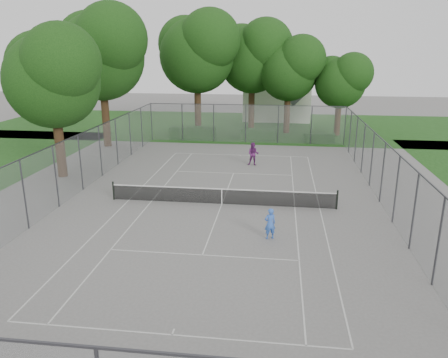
# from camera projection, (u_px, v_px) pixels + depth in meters

# --- Properties ---
(ground) EXTENTS (120.00, 120.00, 0.00)m
(ground) POSITION_uv_depth(u_px,v_px,m) (222.00, 204.00, 24.84)
(ground) COLOR slate
(ground) RESTS_ON ground
(grass_far) EXTENTS (60.00, 20.00, 0.00)m
(grass_far) POSITION_uv_depth(u_px,v_px,m) (252.00, 126.00, 49.53)
(grass_far) COLOR #1A4614
(grass_far) RESTS_ON ground
(court_markings) EXTENTS (11.03, 23.83, 0.01)m
(court_markings) POSITION_uv_depth(u_px,v_px,m) (222.00, 204.00, 24.84)
(court_markings) COLOR silver
(court_markings) RESTS_ON ground
(tennis_net) EXTENTS (12.87, 0.10, 1.10)m
(tennis_net) POSITION_uv_depth(u_px,v_px,m) (222.00, 196.00, 24.69)
(tennis_net) COLOR black
(tennis_net) RESTS_ON ground
(perimeter_fence) EXTENTS (18.08, 34.08, 3.52)m
(perimeter_fence) POSITION_uv_depth(u_px,v_px,m) (222.00, 174.00, 24.32)
(perimeter_fence) COLOR #38383D
(perimeter_fence) RESTS_ON ground
(tree_far_left) EXTENTS (8.49, 7.75, 12.21)m
(tree_far_left) POSITION_uv_depth(u_px,v_px,m) (198.00, 49.00, 42.86)
(tree_far_left) COLOR #342012
(tree_far_left) RESTS_ON ground
(tree_far_midleft) EXTENTS (8.00, 7.31, 11.50)m
(tree_far_midleft) POSITION_uv_depth(u_px,v_px,m) (253.00, 54.00, 45.32)
(tree_far_midleft) COLOR #342012
(tree_far_midleft) RESTS_ON ground
(tree_far_midright) EXTENTS (6.83, 6.24, 9.82)m
(tree_far_midright) POSITION_uv_depth(u_px,v_px,m) (290.00, 66.00, 43.57)
(tree_far_midright) COLOR #342012
(tree_far_midright) RESTS_ON ground
(tree_far_right) EXTENTS (5.68, 5.18, 8.16)m
(tree_far_right) POSITION_uv_depth(u_px,v_px,m) (341.00, 79.00, 42.67)
(tree_far_right) COLOR #342012
(tree_far_right) RESTS_ON ground
(tree_side_back) EXTENTS (8.49, 7.75, 12.20)m
(tree_side_back) POSITION_uv_depth(u_px,v_px,m) (101.00, 49.00, 36.99)
(tree_side_back) COLOR #342012
(tree_side_back) RESTS_ON ground
(tree_side_front) EXTENTS (7.05, 6.44, 10.14)m
(tree_side_front) POSITION_uv_depth(u_px,v_px,m) (52.00, 73.00, 28.17)
(tree_side_front) COLOR #342012
(tree_side_front) RESTS_ON ground
(hedge_left) EXTENTS (4.41, 1.32, 1.10)m
(hedge_left) POSITION_uv_depth(u_px,v_px,m) (193.00, 132.00, 42.84)
(hedge_left) COLOR #1A4315
(hedge_left) RESTS_ON ground
(hedge_mid) EXTENTS (3.33, 0.95, 1.05)m
(hedge_mid) POSITION_uv_depth(u_px,v_px,m) (258.00, 134.00, 42.09)
(hedge_mid) COLOR #1A4315
(hedge_mid) RESTS_ON ground
(hedge_right) EXTENTS (2.82, 1.03, 0.85)m
(hedge_right) POSITION_uv_depth(u_px,v_px,m) (319.00, 138.00, 40.97)
(hedge_right) COLOR #1A4315
(hedge_right) RESTS_ON ground
(house) EXTENTS (7.91, 6.13, 9.84)m
(house) POSITION_uv_depth(u_px,v_px,m) (277.00, 87.00, 53.08)
(house) COLOR white
(house) RESTS_ON ground
(girl_player) EXTENTS (0.64, 0.53, 1.50)m
(girl_player) POSITION_uv_depth(u_px,v_px,m) (270.00, 224.00, 20.19)
(girl_player) COLOR blue
(girl_player) RESTS_ON ground
(woman_player) EXTENTS (0.90, 0.73, 1.74)m
(woman_player) POSITION_uv_depth(u_px,v_px,m) (253.00, 154.00, 32.80)
(woman_player) COLOR #612061
(woman_player) RESTS_ON ground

